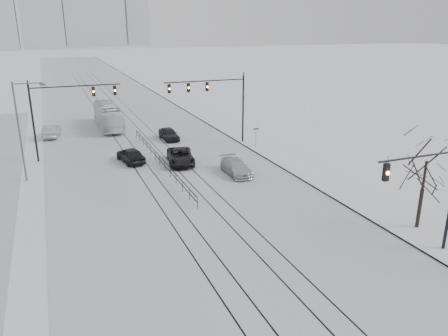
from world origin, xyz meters
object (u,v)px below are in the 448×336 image
Objects in this scene: bare_tree at (426,168)px; sedan_nb_front at (180,157)px; sedan_sb_outer at (51,131)px; sedan_nb_far at (169,134)px; traffic_mast_near at (434,187)px; sedan_sb_inner at (131,155)px; sedan_nb_right at (236,167)px; box_truck at (108,116)px.

bare_tree reaches higher than sedan_nb_front.
sedan_sb_outer reaches higher than sedan_nb_far.
traffic_mast_near is 45.54m from sedan_sb_outer.
traffic_mast_near is at bearing 106.55° from sedan_sb_inner.
sedan_sb_inner is at bearing -131.85° from sedan_nb_far.
traffic_mast_near is 34.57m from sedan_nb_far.
traffic_mast_near reaches higher than sedan_sb_outer.
sedan_nb_right is 15.34m from sedan_nb_far.
sedan_sb_outer reaches higher than sedan_nb_front.
box_truck is (-4.52, 19.36, 0.83)m from sedan_nb_front.
box_truck reaches higher than sedan_nb_far.
bare_tree reaches higher than box_truck.
sedan_sb_outer is at bearing 117.12° from traffic_mast_near.
sedan_nb_right is (8.63, -7.58, -0.08)m from sedan_sb_inner.
sedan_sb_inner is 17.01m from box_truck.
bare_tree is at bearing -64.26° from sedan_nb_right.
bare_tree is 17.44m from sedan_nb_right.
box_truck is (-8.49, 24.57, 0.90)m from sedan_nb_right.
box_truck reaches higher than sedan_sb_outer.
sedan_sb_outer is at bearing 121.71° from bare_tree.
sedan_nb_right is 0.42× the size of box_truck.
sedan_nb_front is (-11.10, 20.66, -3.73)m from bare_tree.
sedan_nb_right is at bearing -83.43° from sedan_nb_far.
bare_tree is at bearing -75.34° from sedan_nb_far.
sedan_nb_front is (4.66, -2.37, -0.02)m from sedan_sb_inner.
bare_tree is (2.41, 3.00, -0.07)m from traffic_mast_near.
sedan_nb_far is at bearing 102.15° from traffic_mast_near.
sedan_nb_front is 6.55m from sedan_nb_right.
traffic_mast_near reaches higher than sedan_nb_front.
sedan_sb_inner reaches higher than sedan_nb_far.
box_truck is at bearing 119.51° from sedan_nb_far.
sedan_nb_right is at bearing 136.31° from sedan_sb_outer.
box_truck is at bearing -150.36° from sedan_sb_outer.
sedan_nb_front is (12.00, -16.73, -0.01)m from sedan_sb_outer.
sedan_sb_outer is at bearing 19.51° from box_truck.
sedan_sb_inner is at bearing 89.66° from box_truck.
sedan_sb_inner is (-13.35, 26.04, -3.78)m from traffic_mast_near.
box_truck is (-5.98, 9.44, 0.86)m from sedan_nb_far.
traffic_mast_near is at bearing -128.76° from bare_tree.
traffic_mast_near is 1.49× the size of sedan_sb_outer.
sedan_nb_right is 1.11× the size of sedan_nb_far.
sedan_sb_inner reaches higher than sedan_nb_front.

